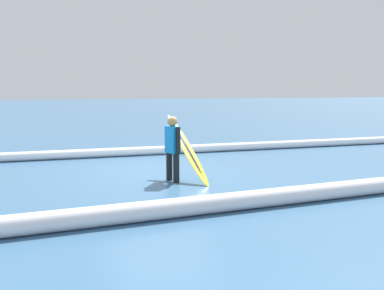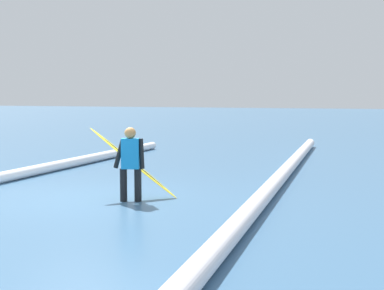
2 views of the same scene
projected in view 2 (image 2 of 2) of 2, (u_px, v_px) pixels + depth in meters
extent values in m
plane|color=#386084|center=(87.00, 198.00, 10.91)|extent=(145.15, 145.15, 0.00)
cylinder|color=black|center=(124.00, 185.00, 10.60)|extent=(0.14, 0.14, 0.64)
cylinder|color=black|center=(138.00, 185.00, 10.59)|extent=(0.14, 0.14, 0.64)
cube|color=#198CD8|center=(130.00, 154.00, 10.54)|extent=(0.30, 0.39, 0.59)
sphere|color=tan|center=(130.00, 133.00, 10.50)|extent=(0.22, 0.22, 0.22)
cylinder|color=black|center=(119.00, 154.00, 10.55)|extent=(0.09, 0.25, 0.58)
cylinder|color=black|center=(142.00, 154.00, 10.53)|extent=(0.09, 0.12, 0.58)
ellipsoid|color=yellow|center=(133.00, 163.00, 10.95)|extent=(0.67, 1.80, 1.43)
ellipsoid|color=black|center=(133.00, 163.00, 10.95)|extent=(0.43, 1.42, 1.15)
cylinder|color=white|center=(266.00, 193.00, 10.66)|extent=(22.98, 1.86, 0.31)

